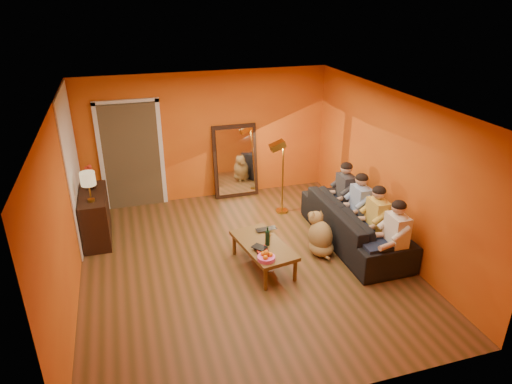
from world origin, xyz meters
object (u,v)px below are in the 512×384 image
object	(u,v)px
table_lamp	(89,187)
coffee_table	(263,255)
wine_bottle	(268,236)
vase	(91,183)
dog	(321,233)
laptop	(267,231)
person_mid_right	(360,207)
person_far_right	(345,194)
sofa	(355,223)
person_far_left	(396,237)
tumbler	(268,236)
floor_lamp	(283,178)
mirror_frame	(235,161)
person_mid_left	(377,221)
sideboard	(95,216)

from	to	relation	value
table_lamp	coffee_table	bearing A→B (deg)	-29.54
wine_bottle	vase	bearing A→B (deg)	141.67
dog	laptop	world-z (taller)	dog
person_mid_right	person_far_right	size ratio (longest dim) A/B	1.00
table_lamp	person_far_right	xyz separation A→B (m)	(4.37, -0.48, -0.49)
person_far_right	wine_bottle	xyz separation A→B (m)	(-1.81, -0.99, -0.03)
vase	sofa	bearing A→B (deg)	-21.61
person_far_left	person_far_right	world-z (taller)	same
tumbler	vase	xyz separation A→B (m)	(-2.63, 1.85, 0.48)
coffee_table	table_lamp	bearing A→B (deg)	140.58
coffee_table	person_far_left	bearing A→B (deg)	-30.71
floor_lamp	vase	world-z (taller)	floor_lamp
sofa	floor_lamp	distance (m)	1.69
person_mid_right	vase	xyz separation A→B (m)	(-4.37, 1.58, 0.34)
person_far_right	laptop	size ratio (longest dim) A/B	3.53
table_lamp	laptop	xyz separation A→B (m)	(2.69, -1.07, -0.67)
table_lamp	floor_lamp	distance (m)	3.48
mirror_frame	wine_bottle	world-z (taller)	mirror_frame
person_mid_left	vase	size ratio (longest dim) A/B	6.26
sideboard	person_far_left	bearing A→B (deg)	-29.07
sofa	wine_bottle	xyz separation A→B (m)	(-1.68, -0.34, 0.22)
mirror_frame	person_mid_right	bearing A→B (deg)	-56.74
table_lamp	vase	distance (m)	0.57
mirror_frame	person_far_right	bearing A→B (deg)	-49.64
sofa	dog	world-z (taller)	dog
mirror_frame	coffee_table	xyz separation A→B (m)	(-0.28, -2.80, -0.55)
coffee_table	mirror_frame	bearing A→B (deg)	74.32
person_far_left	person_mid_right	xyz separation A→B (m)	(0.00, 1.10, 0.00)
mirror_frame	person_mid_right	world-z (taller)	mirror_frame
mirror_frame	vase	distance (m)	2.92
mirror_frame	tumbler	size ratio (longest dim) A/B	16.59
table_lamp	dog	distance (m)	3.84
dog	sofa	bearing A→B (deg)	22.41
person_far_left	dog	bearing A→B (deg)	134.54
sideboard	sofa	world-z (taller)	sideboard
sideboard	wine_bottle	size ratio (longest dim) A/B	3.81
floor_lamp	dog	distance (m)	1.64
person_far_right	laptop	bearing A→B (deg)	-160.68
person_far_left	laptop	distance (m)	2.00
table_lamp	coffee_table	distance (m)	3.02
person_mid_left	laptop	world-z (taller)	person_mid_left
person_mid_right	vase	bearing A→B (deg)	160.13
person_far_left	wine_bottle	bearing A→B (deg)	160.03
table_lamp	mirror_frame	bearing A→B (deg)	26.32
dog	tumbler	distance (m)	0.92
dog	wine_bottle	distance (m)	1.02
dog	person_mid_right	world-z (taller)	person_mid_right
mirror_frame	laptop	world-z (taller)	mirror_frame
dog	wine_bottle	size ratio (longest dim) A/B	2.35
table_lamp	wine_bottle	world-z (taller)	table_lamp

